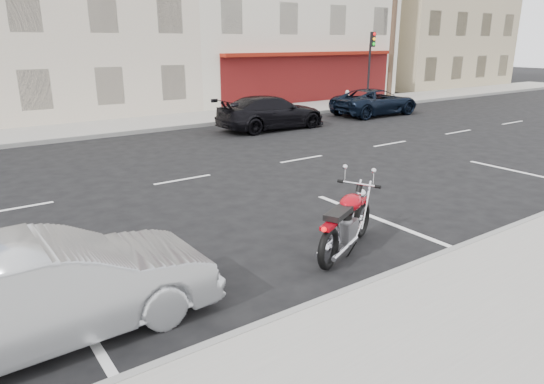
{
  "coord_description": "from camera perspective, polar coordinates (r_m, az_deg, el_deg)",
  "views": [
    {
      "loc": [
        -7.15,
        -11.36,
        3.5
      ],
      "look_at": [
        -2.18,
        -4.33,
        0.8
      ],
      "focal_mm": 32.0,
      "sensor_mm": 36.0,
      "label": 1
    }
  ],
  "objects": [
    {
      "name": "ground",
      "position": [
        13.87,
        -2.96,
        2.77
      ],
      "size": [
        120.0,
        120.0,
        0.0
      ],
      "primitive_type": "plane",
      "color": "black",
      "rests_on": "ground"
    },
    {
      "name": "sidewalk_far",
      "position": [
        20.46,
        -28.83,
        5.63
      ],
      "size": [
        80.0,
        3.4,
        0.15
      ],
      "primitive_type": "cube",
      "color": "gray",
      "rests_on": "ground"
    },
    {
      "name": "curb_near",
      "position": [
        5.94,
        -7.72,
        -17.91
      ],
      "size": [
        80.0,
        0.12,
        0.16
      ],
      "primitive_type": "cube",
      "color": "gray",
      "rests_on": "ground"
    },
    {
      "name": "curb_far",
      "position": [
        18.8,
        -28.16,
        4.87
      ],
      "size": [
        80.0,
        0.12,
        0.16
      ],
      "primitive_type": "cube",
      "color": "gray",
      "rests_on": "ground"
    },
    {
      "name": "bldg_far_east",
      "position": [
        43.22,
        15.82,
        19.46
      ],
      "size": [
        12.0,
        12.0,
        11.0
      ],
      "primitive_type": "cube",
      "color": "tan",
      "rests_on": "ground"
    },
    {
      "name": "utility_pole",
      "position": [
        30.21,
        14.16,
        19.28
      ],
      "size": [
        1.8,
        0.3,
        9.0
      ],
      "color": "#422D1E",
      "rests_on": "sidewalk_far"
    },
    {
      "name": "traffic_light",
      "position": [
        28.55,
        11.52,
        15.19
      ],
      "size": [
        0.26,
        0.3,
        3.8
      ],
      "color": "black",
      "rests_on": "sidewalk_far"
    },
    {
      "name": "fire_hydrant",
      "position": [
        27.75,
        8.83,
        11.07
      ],
      "size": [
        0.2,
        0.2,
        0.72
      ],
      "color": "beige",
      "rests_on": "sidewalk_far"
    },
    {
      "name": "motorcycle",
      "position": [
        9.06,
        10.57,
        -2.19
      ],
      "size": [
        2.05,
        1.1,
        1.11
      ],
      "rotation": [
        0.0,
        0.0,
        0.44
      ],
      "color": "black",
      "rests_on": "ground"
    },
    {
      "name": "sedan_silver",
      "position": [
        6.47,
        -24.39,
        -10.39
      ],
      "size": [
        4.0,
        1.46,
        1.31
      ],
      "primitive_type": "imported",
      "rotation": [
        0.0,
        0.0,
        1.59
      ],
      "color": "#9C9FA4",
      "rests_on": "ground"
    },
    {
      "name": "suv_far",
      "position": [
        24.5,
        12.05,
        10.33
      ],
      "size": [
        4.59,
        2.13,
        1.27
      ],
      "primitive_type": "imported",
      "rotation": [
        0.0,
        0.0,
        1.57
      ],
      "color": "black",
      "rests_on": "ground"
    },
    {
      "name": "car_far",
      "position": [
        20.08,
        -0.09,
        9.34
      ],
      "size": [
        4.71,
        1.96,
        1.36
      ],
      "primitive_type": "imported",
      "rotation": [
        0.0,
        0.0,
        1.56
      ],
      "color": "black",
      "rests_on": "ground"
    }
  ]
}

